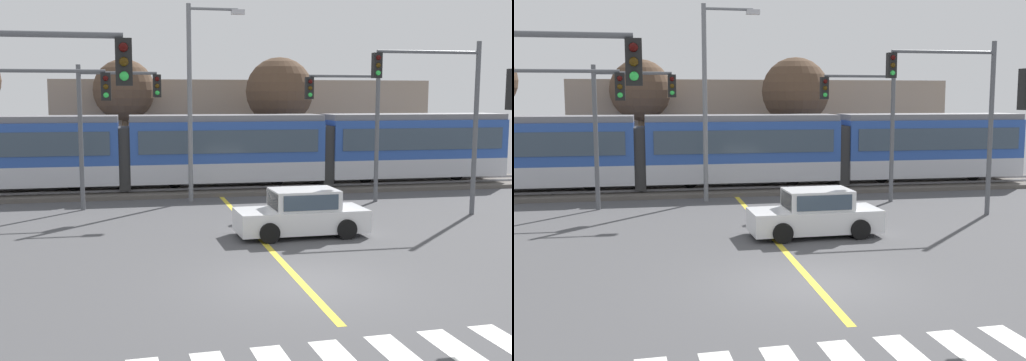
% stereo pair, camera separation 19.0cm
% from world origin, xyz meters
% --- Properties ---
extents(ground_plane, '(200.00, 200.00, 0.00)m').
position_xyz_m(ground_plane, '(0.00, 0.00, 0.00)').
color(ground_plane, '#474749').
extents(track_bed, '(120.00, 4.00, 0.18)m').
position_xyz_m(track_bed, '(0.00, 15.54, 0.09)').
color(track_bed, '#56514C').
rests_on(track_bed, ground).
extents(rail_near, '(120.00, 0.08, 0.10)m').
position_xyz_m(rail_near, '(0.00, 14.82, 0.23)').
color(rail_near, '#939399').
rests_on(rail_near, track_bed).
extents(rail_far, '(120.00, 0.08, 0.10)m').
position_xyz_m(rail_far, '(0.00, 16.26, 0.23)').
color(rail_far, '#939399').
rests_on(rail_far, track_bed).
extents(light_rail_tram, '(28.00, 2.64, 3.43)m').
position_xyz_m(light_rail_tram, '(0.53, 15.53, 2.05)').
color(light_rail_tram, '#B7BAC1').
rests_on(light_rail_tram, track_bed).
extents(crosswalk_stripe_5, '(0.69, 2.82, 0.01)m').
position_xyz_m(crosswalk_stripe_5, '(1.65, -4.91, 0.00)').
color(crosswalk_stripe_5, silver).
rests_on(crosswalk_stripe_5, ground).
extents(lane_centre_line, '(0.20, 16.53, 0.01)m').
position_xyz_m(lane_centre_line, '(0.00, 5.28, 0.00)').
color(lane_centre_line, gold).
rests_on(lane_centre_line, ground).
extents(sedan_crossing, '(4.25, 2.02, 1.52)m').
position_xyz_m(sedan_crossing, '(1.40, 5.20, 0.70)').
color(sedan_crossing, silver).
rests_on(sedan_crossing, ground).
extents(traffic_light_far_right, '(3.25, 0.38, 5.86)m').
position_xyz_m(traffic_light_far_right, '(5.24, 11.10, 3.80)').
color(traffic_light_far_right, '#515459').
rests_on(traffic_light_far_right, ground).
extents(traffic_light_far_left, '(3.25, 0.38, 5.70)m').
position_xyz_m(traffic_light_far_left, '(-4.76, 11.42, 3.80)').
color(traffic_light_far_left, '#515459').
rests_on(traffic_light_far_left, ground).
extents(traffic_light_mid_right, '(4.25, 0.38, 6.51)m').
position_xyz_m(traffic_light_mid_right, '(7.43, 7.55, 4.33)').
color(traffic_light_mid_right, '#515459').
rests_on(traffic_light_mid_right, ground).
extents(traffic_light_near_left, '(3.75, 0.38, 6.07)m').
position_xyz_m(traffic_light_near_left, '(-6.34, -1.76, 4.02)').
color(traffic_light_near_left, '#515459').
rests_on(traffic_light_near_left, ground).
extents(traffic_light_mid_left, '(4.25, 0.38, 5.87)m').
position_xyz_m(traffic_light_mid_left, '(-7.24, 7.22, 3.86)').
color(traffic_light_mid_left, '#515459').
rests_on(traffic_light_mid_left, ground).
extents(street_lamp_centre, '(2.45, 0.28, 8.29)m').
position_xyz_m(street_lamp_centre, '(-1.21, 12.64, 4.75)').
color(street_lamp_centre, slate).
rests_on(street_lamp_centre, ground).
extents(bare_tree_west, '(3.34, 3.34, 6.48)m').
position_xyz_m(bare_tree_west, '(-4.18, 21.34, 4.78)').
color(bare_tree_west, brown).
rests_on(bare_tree_west, ground).
extents(bare_tree_east, '(3.66, 3.66, 6.56)m').
position_xyz_m(bare_tree_east, '(4.04, 19.46, 4.71)').
color(bare_tree_east, brown).
rests_on(bare_tree_east, ground).
extents(building_backdrop_far, '(22.69, 6.00, 5.43)m').
position_xyz_m(building_backdrop_far, '(3.01, 25.76, 2.72)').
color(building_backdrop_far, gray).
rests_on(building_backdrop_far, ground).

